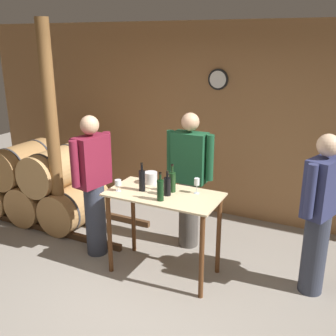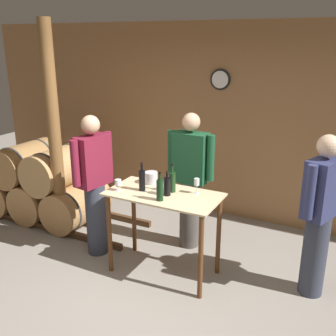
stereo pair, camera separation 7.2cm
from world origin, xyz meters
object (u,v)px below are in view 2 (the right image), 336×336
Objects in this scene: wine_bottle_far_left at (142,180)px; wine_glass_near_center at (197,183)px; ice_bucket at (151,178)px; person_host at (320,214)px; wine_bottle_right at (172,181)px; wine_glass_near_left at (118,183)px; wine_bottle_left at (160,189)px; person_visitor_with_scarf at (190,178)px; person_visitor_bearded at (94,183)px; wooden_post at (54,134)px; wine_bottle_center at (167,186)px.

wine_glass_near_center is at bearing 18.51° from wine_bottle_far_left.
person_host is (1.77, 0.14, -0.13)m from ice_bucket.
wine_glass_near_left is at bearing -155.91° from wine_bottle_right.
wine_glass_near_center is at bearing 21.36° from wine_glass_near_left.
wine_bottle_left is 0.87m from person_visitor_with_scarf.
ice_bucket is 0.55m from person_visitor_with_scarf.
wine_glass_near_center is at bearing 52.82° from wine_bottle_left.
person_visitor_bearded is at bearing -143.93° from person_visitor_with_scarf.
wine_bottle_right is 2.08× the size of ice_bucket.
wine_bottle_far_left is 0.69m from person_visitor_bearded.
person_visitor_bearded is (-0.64, -0.20, -0.11)m from ice_bucket.
person_visitor_with_scarf is (0.47, 0.82, -0.14)m from wine_glass_near_left.
wooden_post is at bearing 178.43° from wine_glass_near_center.
wooden_post is at bearing 163.14° from wine_glass_near_left.
person_visitor_with_scarf is at bearing 94.27° from wine_bottle_center.
wine_bottle_left is 0.42m from wine_glass_near_center.
wine_bottle_right is 0.26m from wine_glass_near_center.
wine_glass_near_left is 0.07× the size of person_visitor_bearded.
wine_bottle_far_left is at bearing -9.62° from wooden_post.
person_visitor_bearded reaches higher than wine_glass_near_left.
wine_glass_near_center is 1.14× the size of ice_bucket.
wine_bottle_center is 2.12× the size of wine_glass_near_left.
wine_bottle_left is 2.38× the size of wine_glass_near_left.
person_visitor_with_scarf is (-0.05, 0.59, -0.16)m from wine_bottle_right.
wooden_post reaches higher than ice_bucket.
person_host is at bearing 14.46° from wine_bottle_center.
wine_glass_near_center is (1.94, -0.05, -0.30)m from wooden_post.
wine_bottle_right is at bearing 24.09° from wine_glass_near_left.
person_host is (1.97, 0.49, -0.15)m from wine_glass_near_left.
wine_bottle_left reaches higher than wine_glass_near_center.
person_visitor_bearded reaches higher than person_host.
wine_glass_near_left is (1.17, -0.35, -0.33)m from wooden_post.
wooden_post is 1.61× the size of person_visitor_bearded.
ice_bucket is at bearing 129.49° from wine_bottle_left.
person_visitor_bearded is (-0.97, -0.07, -0.16)m from wine_bottle_right.
wine_bottle_far_left is 0.24m from ice_bucket.
wine_bottle_right is at bearing -84.68° from person_visitor_with_scarf.
wine_bottle_far_left is 0.26m from wine_glass_near_left.
wine_bottle_center is at bearing -2.19° from person_visitor_bearded.
ice_bucket is at bearing 60.71° from wine_glass_near_left.
person_host reaches higher than wine_bottle_right.
wooden_post is at bearing -177.43° from person_host.
person_visitor_bearded is (-1.21, -0.14, -0.17)m from wine_glass_near_center.
wine_bottle_left reaches higher than wine_bottle_center.
ice_bucket is at bearing 174.71° from wine_glass_near_center.
wooden_post is 1.41m from ice_bucket.
wine_bottle_right is (0.30, 0.11, -0.01)m from wine_bottle_far_left.
wooden_post is at bearing 170.38° from wine_bottle_far_left.
person_host is (1.45, 0.53, -0.18)m from wine_bottle_left.
person_visitor_bearded is at bearing 176.58° from wine_bottle_far_left.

